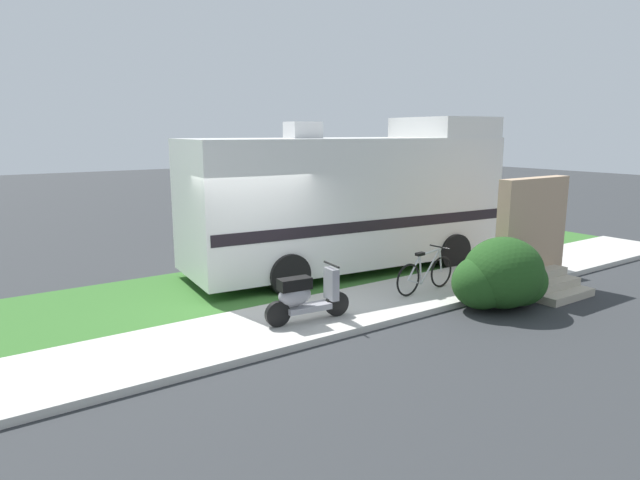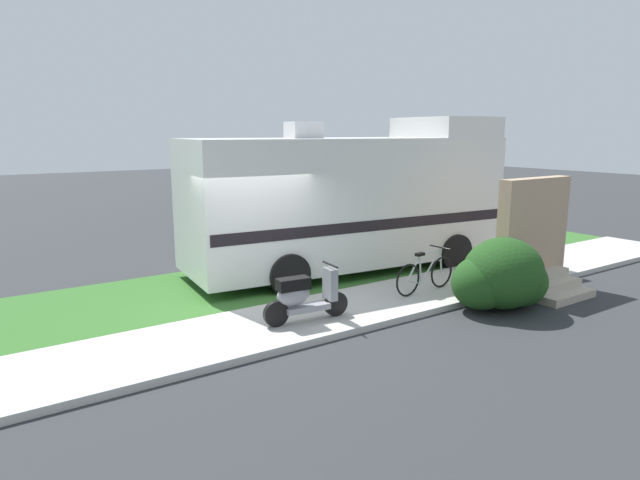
{
  "view_description": "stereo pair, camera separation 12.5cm",
  "coord_description": "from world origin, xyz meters",
  "px_view_note": "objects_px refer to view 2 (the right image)",
  "views": [
    {
      "loc": [
        -4.93,
        -8.95,
        3.34
      ],
      "look_at": [
        1.5,
        0.3,
        1.1
      ],
      "focal_mm": 30.71,
      "sensor_mm": 36.0,
      "label": 1
    },
    {
      "loc": [
        -4.83,
        -9.02,
        3.34
      ],
      "look_at": [
        1.5,
        0.3,
        1.1
      ],
      "focal_mm": 30.71,
      "sensor_mm": 36.0,
      "label": 2
    }
  ],
  "objects_px": {
    "motorhome_rv": "(351,199)",
    "pickup_truck_near": "(283,207)",
    "scooter": "(303,296)",
    "bottle_green": "(467,278)",
    "bicycle": "(425,274)",
    "bottle_spare": "(473,271)"
  },
  "relations": [
    {
      "from": "bottle_green",
      "to": "bicycle",
      "type": "bearing_deg",
      "value": 176.67
    },
    {
      "from": "scooter",
      "to": "bottle_spare",
      "type": "xyz_separation_m",
      "value": [
        4.8,
        0.39,
        -0.35
      ]
    },
    {
      "from": "motorhome_rv",
      "to": "bicycle",
      "type": "xyz_separation_m",
      "value": [
        -0.07,
        -2.61,
        -1.26
      ]
    },
    {
      "from": "motorhome_rv",
      "to": "bicycle",
      "type": "bearing_deg",
      "value": -91.49
    },
    {
      "from": "motorhome_rv",
      "to": "bottle_green",
      "type": "height_order",
      "value": "motorhome_rv"
    },
    {
      "from": "scooter",
      "to": "bottle_green",
      "type": "bearing_deg",
      "value": 0.57
    },
    {
      "from": "motorhome_rv",
      "to": "bottle_spare",
      "type": "bearing_deg",
      "value": -53.58
    },
    {
      "from": "pickup_truck_near",
      "to": "bottle_green",
      "type": "distance_m",
      "value": 7.22
    },
    {
      "from": "motorhome_rv",
      "to": "bottle_spare",
      "type": "height_order",
      "value": "motorhome_rv"
    },
    {
      "from": "motorhome_rv",
      "to": "pickup_truck_near",
      "type": "height_order",
      "value": "motorhome_rv"
    },
    {
      "from": "bicycle",
      "to": "bottle_spare",
      "type": "bearing_deg",
      "value": 8.83
    },
    {
      "from": "pickup_truck_near",
      "to": "bottle_spare",
      "type": "height_order",
      "value": "pickup_truck_near"
    },
    {
      "from": "bicycle",
      "to": "pickup_truck_near",
      "type": "xyz_separation_m",
      "value": [
        0.82,
        7.1,
        0.49
      ]
    },
    {
      "from": "scooter",
      "to": "pickup_truck_near",
      "type": "height_order",
      "value": "pickup_truck_near"
    },
    {
      "from": "bottle_green",
      "to": "bottle_spare",
      "type": "bearing_deg",
      "value": 30.85
    },
    {
      "from": "pickup_truck_near",
      "to": "bottle_spare",
      "type": "relative_size",
      "value": 23.01
    },
    {
      "from": "scooter",
      "to": "bottle_spare",
      "type": "height_order",
      "value": "scooter"
    },
    {
      "from": "scooter",
      "to": "bicycle",
      "type": "distance_m",
      "value": 3.01
    },
    {
      "from": "scooter",
      "to": "bicycle",
      "type": "xyz_separation_m",
      "value": [
        3.01,
        0.11,
        -0.08
      ]
    },
    {
      "from": "pickup_truck_near",
      "to": "motorhome_rv",
      "type": "bearing_deg",
      "value": -99.48
    },
    {
      "from": "bottle_green",
      "to": "scooter",
      "type": "bearing_deg",
      "value": -179.43
    },
    {
      "from": "bottle_green",
      "to": "bottle_spare",
      "type": "xyz_separation_m",
      "value": [
        0.58,
        0.35,
        -0.01
      ]
    }
  ]
}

